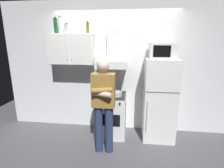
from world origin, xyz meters
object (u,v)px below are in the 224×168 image
Objects in this scene: range_hood at (112,57)px; bottle_olive_oil at (88,28)px; cooking_pot at (117,94)px; microwave at (163,51)px; bottle_vodka_clear at (61,25)px; bottle_canister_steel at (67,29)px; person_standing at (103,104)px; refrigerator at (159,100)px; stove_oven at (111,115)px; upper_cabinet at (72,49)px; bottle_wine_green at (56,26)px.

bottle_olive_oil reaches higher than range_hood.
range_hood is at bearing 117.88° from cooking_pot.
bottle_vodka_clear is (-1.96, 0.11, 0.46)m from microwave.
range_hood is 4.00× the size of bottle_canister_steel.
person_standing is 8.74× the size of bottle_canister_steel.
refrigerator is at bearing -3.09° from bottle_canister_steel.
refrigerator is at bearing 0.04° from stove_oven.
microwave is 2.01m from bottle_vodka_clear.
upper_cabinet is 1.75m from microwave.
bottle_vodka_clear is at bearing -178.64° from bottle_olive_oil.
bottle_vodka_clear is at bearing 176.89° from microwave.
bottle_vodka_clear is at bearing 142.60° from person_standing.
person_standing is 1.65m from bottle_canister_steel.
microwave is 1.48m from bottle_olive_oil.
cooking_pot is at bearing -23.17° from bottle_olive_oil.
bottle_wine_green is at bearing 173.55° from upper_cabinet.
upper_cabinet is at bearing 165.27° from cooking_pot.
upper_cabinet is 1.03× the size of stove_oven.
upper_cabinet is 1.88× the size of microwave.
stove_oven is 2.75× the size of bottle_vodka_clear.
refrigerator reaches higher than cooking_pot.
microwave is (-0.00, 0.02, 0.94)m from refrigerator.
stove_oven is 1.92m from bottle_canister_steel.
range_hood is at bearing 90.00° from stove_oven.
bottle_canister_steel is at bearing 139.54° from person_standing.
cooking_pot is 1.29× the size of bottle_olive_oil.
microwave is at bearing 32.00° from person_standing.
microwave is 1.51× the size of bottle_vodka_clear.
bottle_olive_oil is 0.72× the size of bottle_wine_green.
upper_cabinet is 0.56× the size of refrigerator.
bottle_canister_steel is 0.26m from bottle_wine_green.
cooking_pot is (0.93, -0.24, -0.83)m from upper_cabinet.
microwave reaches higher than cooking_pot.
bottle_wine_green is (-1.25, 0.28, 1.28)m from cooking_pot.
range_hood is 2.42× the size of bottle_wine_green.
bottle_canister_steel reaches higher than range_hood.
bottle_canister_steel is at bearing 173.53° from stove_oven.
bottle_olive_oil is (0.33, 0.01, 0.40)m from upper_cabinet.
range_hood is at bearing 0.07° from bottle_vodka_clear.
bottle_wine_green is at bearing 167.36° from cooking_pot.
bottle_olive_oil reaches higher than cooking_pot.
microwave is 1.17m from cooking_pot.
stove_oven is 1.17m from range_hood.
person_standing is at bearing -148.77° from refrigerator.
person_standing is at bearing -37.40° from bottle_vodka_clear.
microwave is 0.29× the size of person_standing.
bottle_vodka_clear is (-1.14, 0.24, 1.28)m from cooking_pot.
person_standing is (0.75, -0.73, -0.85)m from upper_cabinet.
person_standing is at bearing -148.00° from microwave.
range_hood is at bearing 0.09° from upper_cabinet.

